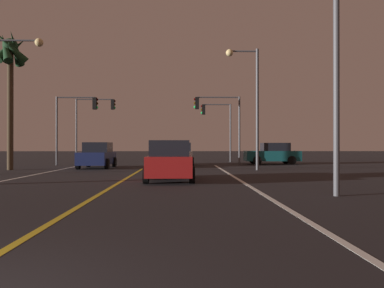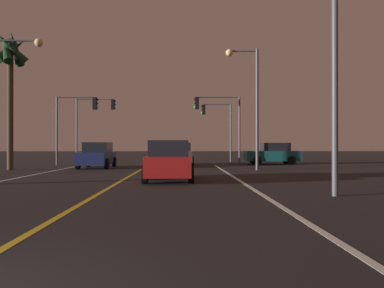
% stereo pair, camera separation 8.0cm
% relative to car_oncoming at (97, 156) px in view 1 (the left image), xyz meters
% --- Properties ---
extents(lane_edge_right, '(0.16, 32.14, 0.01)m').
position_rel_car_oncoming_xyz_m(lane_edge_right, '(8.08, -12.99, -0.82)').
color(lane_edge_right, silver).
rests_on(lane_edge_right, ground).
extents(lane_center_divider, '(0.16, 32.14, 0.01)m').
position_rel_car_oncoming_xyz_m(lane_center_divider, '(3.08, -12.99, -0.82)').
color(lane_center_divider, gold).
rests_on(lane_center_divider, ground).
extents(car_oncoming, '(2.02, 4.30, 1.70)m').
position_rel_car_oncoming_xyz_m(car_oncoming, '(0.00, 0.00, 0.00)').
color(car_oncoming, black).
rests_on(car_oncoming, ground).
extents(car_lead_same_lane, '(2.02, 4.30, 1.70)m').
position_rel_car_oncoming_xyz_m(car_lead_same_lane, '(5.09, -9.48, 0.00)').
color(car_lead_same_lane, black).
rests_on(car_lead_same_lane, ground).
extents(car_ahead_far, '(2.02, 4.30, 1.70)m').
position_rel_car_oncoming_xyz_m(car_ahead_far, '(5.44, 3.64, 0.00)').
color(car_ahead_far, black).
rests_on(car_ahead_far, ground).
extents(car_crossing_side, '(4.30, 2.02, 1.70)m').
position_rel_car_oncoming_xyz_m(car_crossing_side, '(12.85, 5.06, 0.00)').
color(car_crossing_side, black).
rests_on(car_crossing_side, ground).
extents(traffic_light_near_right, '(3.54, 0.36, 5.20)m').
position_rel_car_oncoming_xyz_m(traffic_light_near_right, '(8.25, 3.58, 3.08)').
color(traffic_light_near_right, '#4C4C51').
rests_on(traffic_light_near_right, ground).
extents(traffic_light_near_left, '(3.17, 0.36, 5.15)m').
position_rel_car_oncoming_xyz_m(traffic_light_near_left, '(-2.29, 3.58, 3.02)').
color(traffic_light_near_left, '#4C4C51').
rests_on(traffic_light_near_left, ground).
extents(traffic_light_far_right, '(2.75, 0.36, 5.22)m').
position_rel_car_oncoming_xyz_m(traffic_light_far_right, '(8.67, 9.08, 3.05)').
color(traffic_light_far_right, '#4C4C51').
rests_on(traffic_light_far_right, ground).
extents(traffic_light_far_left, '(3.55, 0.36, 5.65)m').
position_rel_car_oncoming_xyz_m(traffic_light_far_left, '(-2.15, 9.08, 3.39)').
color(traffic_light_far_left, '#4C4C51').
rests_on(traffic_light_far_left, ground).
extents(street_lamp_right_near, '(2.59, 0.44, 8.40)m').
position_rel_car_oncoming_xyz_m(street_lamp_right_near, '(9.58, -14.67, 4.50)').
color(street_lamp_right_near, '#4C4C51').
rests_on(street_lamp_right_near, ground).
extents(street_lamp_left_mid, '(2.44, 0.44, 7.12)m').
position_rel_car_oncoming_xyz_m(street_lamp_left_mid, '(-3.39, -5.46, 3.79)').
color(street_lamp_left_mid, '#4C4C51').
rests_on(street_lamp_left_mid, ground).
extents(street_lamp_right_far, '(2.00, 0.44, 7.34)m').
position_rel_car_oncoming_xyz_m(street_lamp_right_far, '(9.69, -2.51, 3.88)').
color(street_lamp_right_far, '#4C4C51').
rests_on(street_lamp_right_far, ground).
extents(palm_tree_left_mid, '(2.14, 2.09, 8.47)m').
position_rel_car_oncoming_xyz_m(palm_tree_left_mid, '(-4.87, -1.95, 5.91)').
color(palm_tree_left_mid, '#473826').
rests_on(palm_tree_left_mid, ground).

